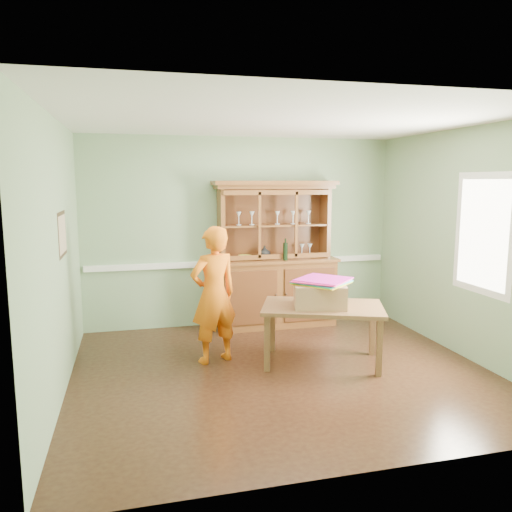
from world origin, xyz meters
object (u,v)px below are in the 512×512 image
object	(u,v)px
dining_table	(323,312)
cardboard_box	(320,295)
china_hutch	(275,275)
person	(214,295)

from	to	relation	value
dining_table	cardboard_box	xyz separation A→B (m)	(-0.06, -0.04, 0.21)
china_hutch	cardboard_box	size ratio (longest dim) A/B	3.70
china_hutch	dining_table	bearing A→B (deg)	-86.58
dining_table	cardboard_box	world-z (taller)	cardboard_box
cardboard_box	person	xyz separation A→B (m)	(-1.14, 0.39, -0.02)
cardboard_box	person	world-z (taller)	person
china_hutch	person	bearing A→B (deg)	-130.96
dining_table	china_hutch	bearing A→B (deg)	114.54
dining_table	person	distance (m)	1.26
person	cardboard_box	bearing A→B (deg)	142.22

